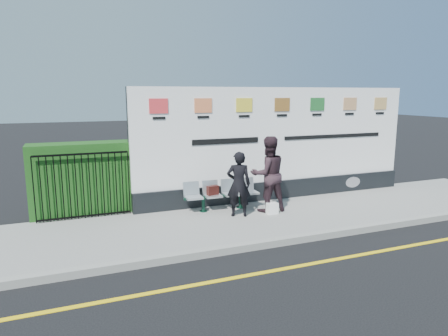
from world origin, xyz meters
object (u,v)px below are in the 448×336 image
bench (222,202)px  woman_left (239,184)px  billboard (279,151)px  woman_right (268,174)px

bench → woman_left: woman_left is taller
billboard → bench: billboard is taller
bench → woman_left: bearing=-72.9°
billboard → bench: (-1.87, -0.51, -1.10)m
woman_right → bench: bearing=-24.7°
bench → woman_left: 0.86m
billboard → woman_right: billboard is taller
billboard → bench: bearing=-164.6°
billboard → bench: 2.23m
billboard → woman_left: (-1.70, -1.14, -0.53)m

